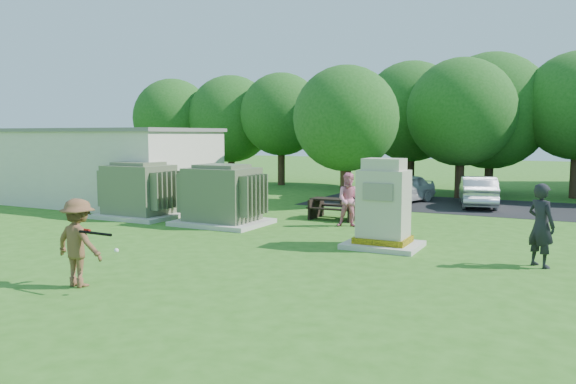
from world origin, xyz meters
The scene contains 15 objects.
ground centered at (0.00, 0.00, 0.00)m, with size 120.00×120.00×0.00m, color #2D6619.
service_building centered at (-11.00, 7.00, 1.60)m, with size 10.00×5.00×3.20m, color beige.
service_building_roof centered at (-11.00, 7.00, 3.27)m, with size 10.20×5.20×0.15m, color slate.
parking_strip centered at (7.00, 13.50, 0.01)m, with size 20.00×6.00×0.01m, color #232326.
transformer_left centered at (-6.50, 4.50, 0.97)m, with size 3.00×2.40×2.07m.
transformer_right centered at (-2.80, 4.50, 0.97)m, with size 3.00×2.40×2.07m.
generator_cabinet centered at (3.35, 3.18, 1.07)m, with size 2.01×1.64×2.45m.
picnic_table centered at (0.22, 7.38, 0.47)m, with size 1.77×1.33×0.76m.
batter centered at (-0.99, -3.46, 0.90)m, with size 1.17×0.67×1.81m, color brown.
person_by_generator centered at (7.31, 2.65, 0.99)m, with size 0.72×0.47×1.97m, color black.
person_at_picnic centered at (1.30, 6.02, 0.91)m, with size 0.88×0.69×1.82m, color pink.
car_white centered at (1.05, 13.43, 0.64)m, with size 1.52×3.78×1.29m, color silver.
car_silver_a centered at (4.31, 13.53, 0.65)m, with size 1.39×3.98×1.31m, color #B6B6BB.
batting_equipment centered at (-0.31, -3.61, 1.13)m, with size 1.08×0.23×0.38m.
tree_row centered at (1.75, 18.50, 4.15)m, with size 41.30×13.30×7.30m.
Camera 1 is at (7.92, -11.53, 3.10)m, focal length 35.00 mm.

